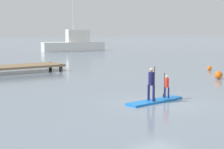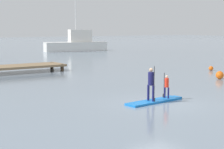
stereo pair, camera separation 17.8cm
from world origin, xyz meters
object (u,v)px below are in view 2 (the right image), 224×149
(paddler_adult, at_px, (151,82))
(paddler_child_solo, at_px, (167,85))
(paddleboard_near, at_px, (155,101))
(mooring_buoy_mid, at_px, (220,75))
(mooring_buoy_far, at_px, (211,68))
(fishing_boat_green_midground, at_px, (77,44))

(paddler_adult, xyz_separation_m, paddler_child_solo, (1.11, 0.12, -0.26))
(paddleboard_near, xyz_separation_m, paddler_child_solo, (0.80, 0.09, 0.70))
(mooring_buoy_mid, relative_size, mooring_buoy_far, 1.45)
(paddleboard_near, height_order, paddler_adult, paddler_adult)
(paddleboard_near, distance_m, fishing_boat_green_midground, 39.66)
(fishing_boat_green_midground, bearing_deg, mooring_buoy_mid, -101.20)
(paddler_adult, height_order, fishing_boat_green_midground, fishing_boat_green_midground)
(fishing_boat_green_midground, relative_size, mooring_buoy_far, 25.35)
(paddler_adult, distance_m, paddler_child_solo, 1.14)
(paddler_child_solo, bearing_deg, fishing_boat_green_midground, 67.96)
(paddler_adult, xyz_separation_m, fishing_boat_green_midground, (15.84, 36.51, 0.11))
(paddler_adult, height_order, paddler_child_solo, paddler_adult)
(paddler_adult, bearing_deg, fishing_boat_green_midground, 66.55)
(paddleboard_near, height_order, mooring_buoy_mid, mooring_buoy_mid)
(paddler_child_solo, xyz_separation_m, mooring_buoy_far, (11.70, 7.33, -0.55))
(paddler_adult, relative_size, fishing_boat_green_midground, 0.17)
(paddleboard_near, relative_size, fishing_boat_green_midground, 0.35)
(paddleboard_near, xyz_separation_m, fishing_boat_green_midground, (15.53, 36.47, 1.07))
(paddler_child_solo, distance_m, mooring_buoy_far, 13.82)
(fishing_boat_green_midground, xyz_separation_m, mooring_buoy_mid, (-6.50, -32.85, -0.84))
(paddler_adult, bearing_deg, paddleboard_near, 6.62)
(paddler_child_solo, xyz_separation_m, fishing_boat_green_midground, (14.73, 36.39, 0.37))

